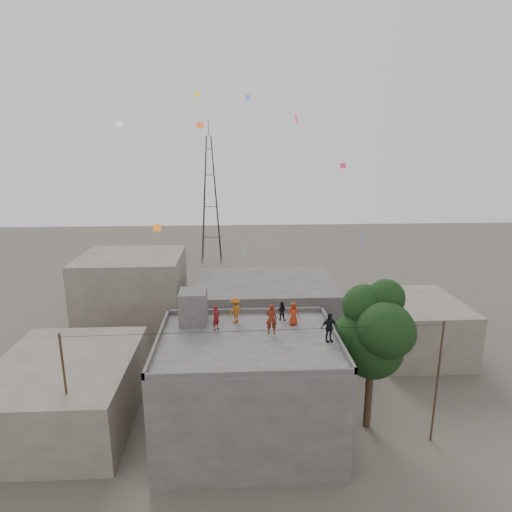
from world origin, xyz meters
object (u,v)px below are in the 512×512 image
at_px(transmission_tower, 210,200).
at_px(person_dark_adult, 329,328).
at_px(person_red_adult, 271,319).
at_px(tree, 375,332).
at_px(stair_head_box, 193,307).

bearing_deg(transmission_tower, person_dark_adult, -78.27).
bearing_deg(person_red_adult, person_dark_adult, 165.53).
relative_size(transmission_tower, person_red_adult, 11.27).
bearing_deg(transmission_tower, tree, -73.91).
distance_m(transmission_tower, person_red_adult, 39.62).
xyz_separation_m(stair_head_box, tree, (10.57, -2.00, -1.00)).
bearing_deg(tree, person_red_adult, 178.03).
bearing_deg(stair_head_box, person_red_adult, -21.50).
xyz_separation_m(tree, person_red_adult, (-6.00, 0.21, 0.89)).
height_order(person_red_adult, person_dark_adult, person_red_adult).
relative_size(transmission_tower, person_dark_adult, 12.08).
bearing_deg(stair_head_box, tree, -10.74).
relative_size(stair_head_box, tree, 0.22).
relative_size(person_red_adult, person_dark_adult, 1.07).
relative_size(stair_head_box, person_dark_adult, 1.21).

